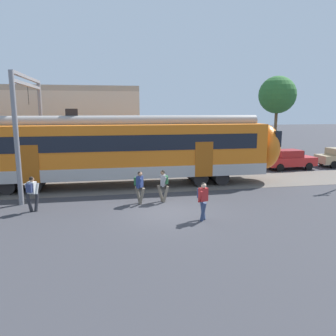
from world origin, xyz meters
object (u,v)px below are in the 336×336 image
(pedestrian_navy, at_px, (139,185))
(parked_car_red, at_px, (289,159))
(pedestrian_white, at_px, (32,191))
(pedestrian_grey, at_px, (163,183))
(pedestrian_red, at_px, (203,198))

(pedestrian_navy, bearing_deg, parked_car_red, 30.84)
(pedestrian_white, distance_m, pedestrian_navy, 5.01)
(pedestrian_grey, relative_size, parked_car_red, 0.41)
(pedestrian_grey, bearing_deg, pedestrian_white, -175.46)
(pedestrian_white, xyz_separation_m, pedestrian_grey, (6.24, 0.50, 0.00))
(pedestrian_navy, distance_m, parked_car_red, 14.71)
(pedestrian_grey, bearing_deg, pedestrian_red, -69.26)
(pedestrian_navy, distance_m, pedestrian_grey, 1.25)
(pedestrian_white, distance_m, pedestrian_grey, 6.26)
(pedestrian_grey, bearing_deg, parked_car_red, 33.06)
(pedestrian_white, distance_m, pedestrian_red, 7.85)
(pedestrian_navy, relative_size, pedestrian_red, 1.00)
(pedestrian_white, relative_size, pedestrian_navy, 1.00)
(pedestrian_white, xyz_separation_m, pedestrian_navy, (5.00, 0.37, 0.00))
(pedestrian_navy, bearing_deg, pedestrian_grey, 5.87)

